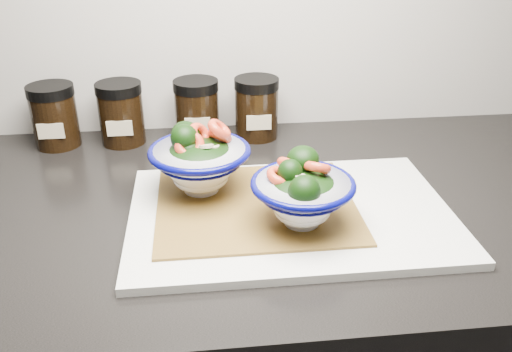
{
  "coord_description": "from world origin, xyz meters",
  "views": [
    {
      "loc": [
        -0.01,
        0.74,
        1.3
      ],
      "look_at": [
        0.07,
        1.41,
        0.96
      ],
      "focal_mm": 38.0,
      "sensor_mm": 36.0,
      "label": 1
    }
  ],
  "objects": [
    {
      "name": "spice_jar_b",
      "position": [
        -0.15,
        1.69,
        0.96
      ],
      "size": [
        0.08,
        0.08,
        0.11
      ],
      "color": "black",
      "rests_on": "countertop"
    },
    {
      "name": "bowl_left",
      "position": [
        -0.01,
        1.46,
        0.96
      ],
      "size": [
        0.15,
        0.15,
        0.12
      ],
      "rotation": [
        0.0,
        0.0,
        0.01
      ],
      "color": "white",
      "rests_on": "bamboo_mat"
    },
    {
      "name": "spice_jar_a",
      "position": [
        -0.26,
        1.69,
        0.96
      ],
      "size": [
        0.08,
        0.08,
        0.11
      ],
      "color": "black",
      "rests_on": "countertop"
    },
    {
      "name": "countertop",
      "position": [
        0.0,
        1.45,
        0.88
      ],
      "size": [
        3.5,
        0.6,
        0.04
      ],
      "primitive_type": "cube",
      "color": "black",
      "rests_on": "cabinet"
    },
    {
      "name": "bamboo_mat",
      "position": [
        0.07,
        1.41,
        0.91
      ],
      "size": [
        0.28,
        0.24,
        0.0
      ],
      "primitive_type": "cube",
      "color": "olive",
      "rests_on": "cutting_board"
    },
    {
      "name": "cutting_board",
      "position": [
        0.11,
        1.39,
        0.91
      ],
      "size": [
        0.45,
        0.3,
        0.01
      ],
      "primitive_type": "cube",
      "color": "silver",
      "rests_on": "countertop"
    },
    {
      "name": "spice_jar_d",
      "position": [
        0.1,
        1.69,
        0.96
      ],
      "size": [
        0.08,
        0.08,
        0.11
      ],
      "color": "black",
      "rests_on": "countertop"
    },
    {
      "name": "spice_jar_c",
      "position": [
        -0.01,
        1.69,
        0.96
      ],
      "size": [
        0.08,
        0.08,
        0.11
      ],
      "color": "black",
      "rests_on": "countertop"
    },
    {
      "name": "bowl_right",
      "position": [
        0.12,
        1.35,
        0.96
      ],
      "size": [
        0.14,
        0.14,
        0.1
      ],
      "rotation": [
        0.0,
        0.0,
        0.22
      ],
      "color": "white",
      "rests_on": "bamboo_mat"
    }
  ]
}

